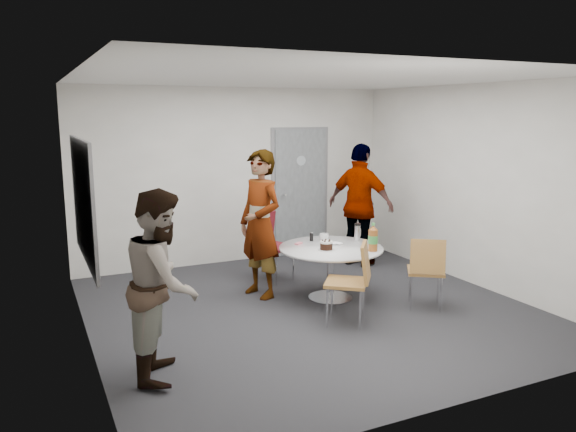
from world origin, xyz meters
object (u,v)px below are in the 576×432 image
table (334,253)px  chair_near_left (355,275)px  person_main (260,224)px  person_left (163,284)px  door (300,192)px  whiteboard (83,201)px  chair_near_right (427,266)px  chair_far (270,239)px  person_right (360,205)px

table → chair_near_left: bearing=-104.8°
person_main → person_left: bearing=-61.4°
door → table: bearing=-106.1°
whiteboard → chair_near_right: bearing=-12.2°
person_left → chair_far: bearing=-21.8°
table → person_main: size_ratio=0.69×
table → person_left: (-2.39, -1.14, 0.25)m
door → table: (-0.66, -2.28, -0.44)m
chair_near_right → person_main: 2.09m
door → chair_near_right: 3.12m
whiteboard → person_main: (2.13, 0.53, -0.51)m
door → whiteboard: door is taller
chair_near_left → person_right: 2.51m
table → person_left: person_left is taller
person_right → chair_near_left: bearing=119.3°
chair_far → person_main: 0.80m
chair_near_right → person_left: 3.22m
person_main → person_right: 2.06m
table → chair_far: size_ratio=1.37×
table → person_left: size_ratio=0.77×
person_main → person_right: size_ratio=1.00×
whiteboard → table: whiteboard is taller
door → person_main: size_ratio=1.13×
door → person_right: (0.50, -1.06, -0.09)m
table → person_main: person_main is taller
door → chair_near_right: size_ratio=2.41×
chair_near_right → person_main: person_main is taller
chair_far → person_left: person_left is taller
chair_near_left → chair_near_right: bearing=-50.0°
chair_near_left → chair_far: size_ratio=0.98×
whiteboard → chair_near_right: size_ratio=2.16×
door → chair_far: (-1.04, -1.16, -0.45)m
chair_near_right → person_left: bearing=-139.3°
whiteboard → chair_far: size_ratio=2.01×
chair_near_left → person_main: size_ratio=0.50×
person_main → person_left: person_main is taller
door → table: size_ratio=1.64×
door → chair_far: door is taller
chair_far → chair_near_right: bearing=96.7°
chair_far → person_right: bearing=158.8°
table → chair_far: bearing=109.0°
chair_near_left → door: bearing=22.0°
table → chair_near_left: size_ratio=1.39×
chair_far → person_left: 3.03m
table → chair_near_left: (-0.22, -0.85, -0.02)m
chair_far → person_main: bearing=32.3°
person_main → person_right: (1.93, 0.70, -0.00)m
chair_far → table: bearing=84.1°
person_left → chair_near_right: bearing=-64.2°
chair_near_right → person_main: (-1.57, 1.33, 0.40)m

